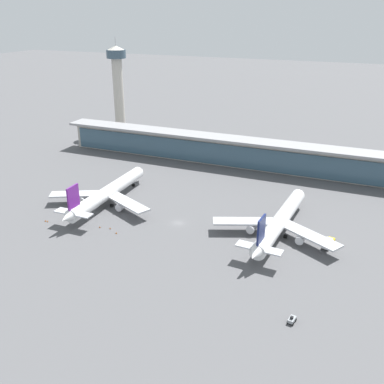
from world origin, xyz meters
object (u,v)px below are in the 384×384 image
at_px(airliner_centre_stand, 279,222).
at_px(safety_cone_charlie, 100,227).
at_px(airliner_left_stand, 107,193).
at_px(safety_cone_bravo, 110,228).
at_px(service_truck_near_nose_olive, 78,206).
at_px(safety_cone_delta, 47,221).
at_px(safety_cone_alpha, 45,221).
at_px(service_truck_under_wing_grey, 292,320).
at_px(service_truck_mid_apron_yellow, 328,243).
at_px(control_tower, 118,83).
at_px(safety_cone_echo, 116,233).

xyz_separation_m(airliner_centre_stand, safety_cone_charlie, (-62.78, -20.79, -4.80)).
xyz_separation_m(airliner_left_stand, safety_cone_bravo, (13.17, -18.61, -4.80)).
distance_m(service_truck_near_nose_olive, safety_cone_delta, 15.85).
bearing_deg(safety_cone_bravo, safety_cone_alpha, -170.52).
relative_size(safety_cone_alpha, safety_cone_charlie, 1.00).
height_order(service_truck_near_nose_olive, service_truck_under_wing_grey, service_truck_near_nose_olive).
bearing_deg(service_truck_mid_apron_yellow, airliner_centre_stand, 172.00).
relative_size(airliner_centre_stand, service_truck_mid_apron_yellow, 8.01).
relative_size(airliner_centre_stand, safety_cone_charlie, 87.20).
relative_size(control_tower, safety_cone_delta, 85.96).
height_order(service_truck_near_nose_olive, service_truck_mid_apron_yellow, service_truck_mid_apron_yellow).
xyz_separation_m(service_truck_near_nose_olive, service_truck_under_wing_grey, (95.34, -37.62, 0.07)).
relative_size(airliner_centre_stand, service_truck_under_wing_grey, 19.61).
distance_m(service_truck_near_nose_olive, safety_cone_alpha, 16.02).
relative_size(control_tower, safety_cone_echo, 85.96).
height_order(airliner_centre_stand, service_truck_mid_apron_yellow, airliner_centre_stand).
xyz_separation_m(service_truck_under_wing_grey, safety_cone_bravo, (-72.53, 26.42, -0.56)).
height_order(service_truck_near_nose_olive, safety_cone_alpha, service_truck_near_nose_olive).
height_order(service_truck_under_wing_grey, control_tower, control_tower).
relative_size(service_truck_near_nose_olive, safety_cone_bravo, 9.91).
height_order(service_truck_mid_apron_yellow, control_tower, control_tower).
relative_size(service_truck_near_nose_olive, safety_cone_charlie, 9.91).
bearing_deg(airliner_centre_stand, safety_cone_echo, -157.70).
bearing_deg(safety_cone_delta, service_truck_under_wing_grey, -12.66).
relative_size(airliner_left_stand, service_truck_mid_apron_yellow, 7.99).
height_order(safety_cone_charlie, safety_cone_delta, same).
distance_m(airliner_centre_stand, service_truck_mid_apron_yellow, 18.13).
distance_m(safety_cone_alpha, safety_cone_charlie, 22.57).
bearing_deg(control_tower, airliner_left_stand, -61.34).
distance_m(service_truck_under_wing_grey, service_truck_mid_apron_yellow, 44.25).
xyz_separation_m(safety_cone_alpha, safety_cone_delta, (0.96, -0.01, 0.00)).
bearing_deg(airliner_left_stand, safety_cone_echo, -50.48).
bearing_deg(service_truck_mid_apron_yellow, safety_cone_alpha, -167.87).
bearing_deg(control_tower, safety_cone_echo, -59.27).
relative_size(airliner_centre_stand, service_truck_near_nose_olive, 8.80).
xyz_separation_m(service_truck_near_nose_olive, safety_cone_alpha, (-3.58, -15.61, -0.49)).
bearing_deg(safety_cone_charlie, service_truck_near_nose_olive, 147.59).
distance_m(safety_cone_bravo, safety_cone_charlie, 4.18).
xyz_separation_m(airliner_centre_stand, control_tower, (-126.60, 98.70, 27.84)).
xyz_separation_m(airliner_centre_stand, safety_cone_echo, (-54.60, -22.40, -4.80)).
height_order(service_truck_under_wing_grey, safety_cone_delta, service_truck_under_wing_grey).
xyz_separation_m(control_tower, safety_cone_alpha, (41.56, -123.25, -32.63)).
bearing_deg(safety_cone_delta, airliner_left_stand, 61.97).
relative_size(safety_cone_bravo, safety_cone_echo, 1.00).
relative_size(airliner_centre_stand, safety_cone_alpha, 87.20).
xyz_separation_m(service_truck_under_wing_grey, safety_cone_delta, (-97.96, 22.00, -0.56)).
relative_size(airliner_centre_stand, safety_cone_echo, 87.20).
bearing_deg(airliner_centre_stand, safety_cone_delta, -163.72).
relative_size(safety_cone_bravo, safety_cone_charlie, 1.00).
height_order(service_truck_under_wing_grey, service_truck_mid_apron_yellow, service_truck_mid_apron_yellow).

